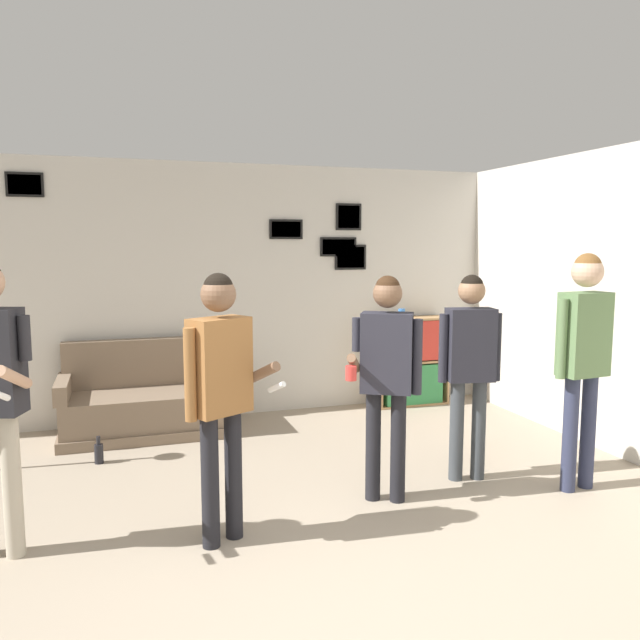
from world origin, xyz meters
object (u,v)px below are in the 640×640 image
(person_watcher_holding_cup, at_px, (386,365))
(drinking_cup, at_px, (402,313))
(couch, at_px, (147,403))
(bookshelf, at_px, (411,361))
(bottle_on_floor, at_px, (99,453))
(person_player_foreground_center, at_px, (220,380))
(person_spectator_far_right, at_px, (584,345))
(person_spectator_near_bookshelf, at_px, (470,356))

(person_watcher_holding_cup, height_order, drinking_cup, person_watcher_holding_cup)
(couch, relative_size, bookshelf, 1.60)
(bottle_on_floor, bearing_deg, drinking_cup, 16.46)
(person_player_foreground_center, distance_m, person_spectator_far_right, 2.71)
(bookshelf, bearing_deg, person_spectator_far_right, -88.28)
(person_spectator_near_bookshelf, bearing_deg, couch, 138.93)
(person_player_foreground_center, bearing_deg, person_spectator_far_right, 0.28)
(person_player_foreground_center, xyz_separation_m, bottle_on_floor, (-0.78, 1.73, -0.95))
(person_watcher_holding_cup, height_order, person_spectator_far_right, person_spectator_far_right)
(bookshelf, distance_m, person_player_foreground_center, 3.80)
(couch, height_order, person_watcher_holding_cup, person_watcher_holding_cup)
(bookshelf, relative_size, drinking_cup, 9.78)
(couch, relative_size, bottle_on_floor, 6.92)
(person_player_foreground_center, height_order, person_spectator_near_bookshelf, person_player_foreground_center)
(person_spectator_far_right, relative_size, drinking_cup, 17.23)
(person_player_foreground_center, distance_m, bottle_on_floor, 2.12)
(bookshelf, height_order, person_spectator_far_right, person_spectator_far_right)
(person_spectator_near_bookshelf, xyz_separation_m, drinking_cup, (0.49, 2.25, 0.08))
(person_watcher_holding_cup, relative_size, person_spectator_far_right, 0.91)
(couch, relative_size, person_player_foreground_center, 0.97)
(person_spectator_far_right, xyz_separation_m, bottle_on_floor, (-3.48, 1.72, -1.02))
(couch, distance_m, bottle_on_floor, 0.91)
(bookshelf, relative_size, person_player_foreground_center, 0.60)
(bottle_on_floor, bearing_deg, person_spectator_far_right, -26.27)
(bookshelf, height_order, person_player_foreground_center, person_player_foreground_center)
(person_player_foreground_center, distance_m, person_spectator_near_bookshelf, 2.06)
(person_spectator_far_right, relative_size, bottle_on_floor, 7.61)
(couch, height_order, drinking_cup, drinking_cup)
(person_spectator_far_right, bearing_deg, person_player_foreground_center, -179.72)
(person_watcher_holding_cup, bearing_deg, drinking_cup, 62.33)
(person_player_foreground_center, relative_size, bottle_on_floor, 7.16)
(person_watcher_holding_cup, bearing_deg, person_spectator_far_right, -9.94)
(couch, relative_size, person_watcher_holding_cup, 0.99)
(person_player_foreground_center, height_order, bottle_on_floor, person_player_foreground_center)
(couch, xyz_separation_m, person_watcher_holding_cup, (1.57, -2.23, 0.71))
(person_spectator_near_bookshelf, height_order, bottle_on_floor, person_spectator_near_bookshelf)
(person_watcher_holding_cup, xyz_separation_m, person_spectator_far_right, (1.48, -0.26, 0.11))
(person_spectator_near_bookshelf, relative_size, person_spectator_far_right, 0.91)
(couch, distance_m, person_spectator_far_right, 4.02)
(person_spectator_far_right, bearing_deg, person_watcher_holding_cup, 170.06)
(couch, xyz_separation_m, drinking_cup, (2.84, 0.20, 0.77))
(person_spectator_near_bookshelf, bearing_deg, bottle_on_floor, 155.37)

